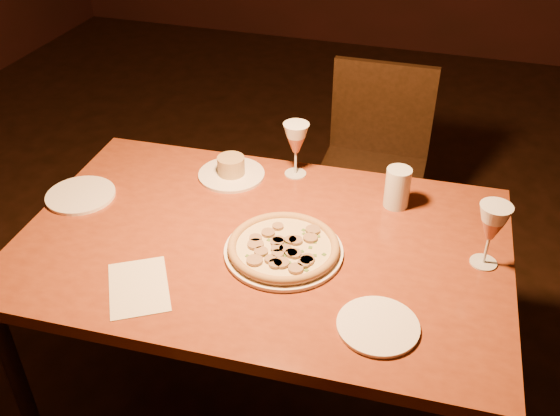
% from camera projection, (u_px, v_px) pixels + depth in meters
% --- Properties ---
extents(floor, '(7.00, 7.00, 0.00)m').
position_uv_depth(floor, '(295.00, 359.00, 2.46)').
color(floor, black).
rests_on(floor, ground).
extents(dining_table, '(1.47, 0.98, 0.77)m').
position_uv_depth(dining_table, '(263.00, 257.00, 1.88)').
color(dining_table, '#94411F').
rests_on(dining_table, floor).
extents(chair_far, '(0.45, 0.45, 0.91)m').
position_uv_depth(chair_far, '(373.00, 161.00, 2.71)').
color(chair_far, black).
rests_on(chair_far, floor).
extents(pizza_plate, '(0.34, 0.34, 0.04)m').
position_uv_depth(pizza_plate, '(284.00, 247.00, 1.78)').
color(pizza_plate, white).
rests_on(pizza_plate, dining_table).
extents(ramekin_saucer, '(0.23, 0.23, 0.07)m').
position_uv_depth(ramekin_saucer, '(231.00, 170.00, 2.12)').
color(ramekin_saucer, white).
rests_on(ramekin_saucer, dining_table).
extents(wine_glass_far, '(0.09, 0.09, 0.19)m').
position_uv_depth(wine_glass_far, '(296.00, 150.00, 2.09)').
color(wine_glass_far, '#AD6148').
rests_on(wine_glass_far, dining_table).
extents(wine_glass_right, '(0.09, 0.09, 0.20)m').
position_uv_depth(wine_glass_right, '(490.00, 235.00, 1.70)').
color(wine_glass_right, '#AD6148').
rests_on(wine_glass_right, dining_table).
extents(water_tumbler, '(0.08, 0.08, 0.13)m').
position_uv_depth(water_tumbler, '(397.00, 188.00, 1.95)').
color(water_tumbler, silver).
rests_on(water_tumbler, dining_table).
extents(side_plate_left, '(0.22, 0.22, 0.01)m').
position_uv_depth(side_plate_left, '(81.00, 195.00, 2.02)').
color(side_plate_left, white).
rests_on(side_plate_left, dining_table).
extents(side_plate_near, '(0.21, 0.21, 0.01)m').
position_uv_depth(side_plate_near, '(378.00, 326.00, 1.55)').
color(side_plate_near, white).
rests_on(side_plate_near, dining_table).
extents(menu_card, '(0.25, 0.27, 0.00)m').
position_uv_depth(menu_card, '(139.00, 287.00, 1.67)').
color(menu_card, silver).
rests_on(menu_card, dining_table).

